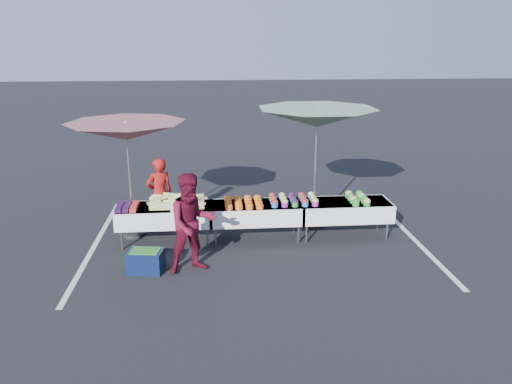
{
  "coord_description": "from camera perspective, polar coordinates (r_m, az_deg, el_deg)",
  "views": [
    {
      "loc": [
        -0.81,
        -9.37,
        3.91
      ],
      "look_at": [
        0.0,
        0.0,
        1.0
      ],
      "focal_mm": 35.0,
      "sensor_mm": 36.0,
      "label": 1
    }
  ],
  "objects": [
    {
      "name": "stripe_left",
      "position": [
        10.44,
        -17.88,
        -5.69
      ],
      "size": [
        0.1,
        5.0,
        0.0
      ],
      "primitive_type": "cube",
      "color": "silver",
      "rests_on": "ground"
    },
    {
      "name": "table_right",
      "position": [
        10.28,
        10.05,
        -1.96
      ],
      "size": [
        1.86,
        0.81,
        0.75
      ],
      "color": "white",
      "rests_on": "ground"
    },
    {
      "name": "table_left",
      "position": [
        10.0,
        -10.34,
        -2.54
      ],
      "size": [
        1.86,
        0.81,
        0.75
      ],
      "color": "white",
      "rests_on": "ground"
    },
    {
      "name": "customer",
      "position": [
        8.61,
        -7.3,
        -3.57
      ],
      "size": [
        1.02,
        0.91,
        1.76
      ],
      "primitive_type": "imported",
      "rotation": [
        0.0,
        0.0,
        0.33
      ],
      "color": "#590D20",
      "rests_on": "ground"
    },
    {
      "name": "ground",
      "position": [
        10.19,
        0.0,
        -5.38
      ],
      "size": [
        80.0,
        80.0,
        0.0
      ],
      "primitive_type": "plane",
      "color": "black"
    },
    {
      "name": "bean_baskets",
      "position": [
        10.27,
        11.53,
        -0.67
      ],
      "size": [
        0.36,
        0.68,
        0.15
      ],
      "color": "green",
      "rests_on": "table_right"
    },
    {
      "name": "umbrella_right",
      "position": [
        10.4,
        6.99,
        8.34
      ],
      "size": [
        3.28,
        3.28,
        2.57
      ],
      "rotation": [
        0.0,
        0.0,
        0.39
      ],
      "color": "black",
      "rests_on": "ground"
    },
    {
      "name": "potato_cups",
      "position": [
        9.99,
        4.29,
        -0.82
      ],
      "size": [
        0.94,
        0.58,
        0.16
      ],
      "color": "blue",
      "rests_on": "table_right"
    },
    {
      "name": "berry_punnets",
      "position": [
        9.97,
        -14.5,
        -1.62
      ],
      "size": [
        0.4,
        0.54,
        0.08
      ],
      "color": "black",
      "rests_on": "table_left"
    },
    {
      "name": "corn_pile",
      "position": [
        9.93,
        -8.95,
        -1.03
      ],
      "size": [
        1.16,
        0.57,
        0.26
      ],
      "color": "#B1C665",
      "rests_on": "table_left"
    },
    {
      "name": "storage_bin",
      "position": [
        8.98,
        -12.48,
        -7.64
      ],
      "size": [
        0.65,
        0.52,
        0.39
      ],
      "rotation": [
        0.0,
        0.0,
        -0.16
      ],
      "color": "#0B183A",
      "rests_on": "ground"
    },
    {
      "name": "carrot_bowls",
      "position": [
        9.88,
        -1.44,
        -1.16
      ],
      "size": [
        0.75,
        0.69,
        0.11
      ],
      "color": "orange",
      "rests_on": "table_center"
    },
    {
      "name": "vendor",
      "position": [
        10.7,
        -10.94,
        -0.19
      ],
      "size": [
        0.66,
        0.57,
        1.54
      ],
      "primitive_type": "imported",
      "rotation": [
        0.0,
        0.0,
        3.58
      ],
      "color": "maroon",
      "rests_on": "ground"
    },
    {
      "name": "umbrella_left",
      "position": [
        10.07,
        -14.62,
        6.66
      ],
      "size": [
        2.74,
        2.74,
        2.39
      ],
      "rotation": [
        0.0,
        0.0,
        0.19
      ],
      "color": "black",
      "rests_on": "ground"
    },
    {
      "name": "plastic_bags",
      "position": [
        9.63,
        -8.78,
        -2.03
      ],
      "size": [
        0.3,
        0.25,
        0.05
      ],
      "primitive_type": "cube",
      "color": "white",
      "rests_on": "table_left"
    },
    {
      "name": "stripe_right",
      "position": [
        10.92,
        17.03,
        -4.58
      ],
      "size": [
        0.1,
        5.0,
        0.0
      ],
      "primitive_type": "cube",
      "color": "silver",
      "rests_on": "ground"
    },
    {
      "name": "table_center",
      "position": [
        9.98,
        0.0,
        -2.29
      ],
      "size": [
        1.86,
        0.81,
        0.75
      ],
      "color": "white",
      "rests_on": "ground"
    }
  ]
}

